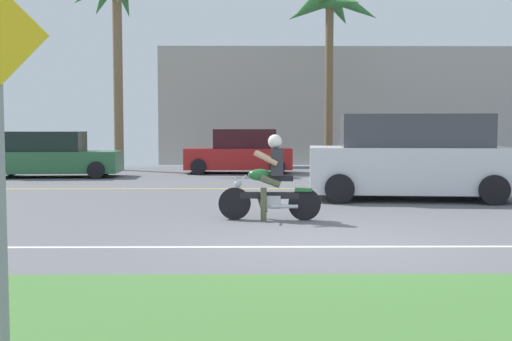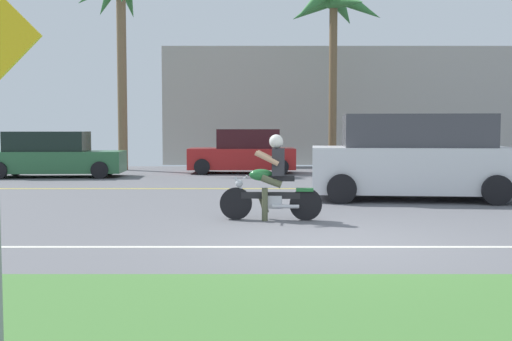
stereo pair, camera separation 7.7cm
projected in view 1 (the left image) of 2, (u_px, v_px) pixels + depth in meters
ground at (308, 214)px, 11.73m from camera, size 56.00×30.00×0.04m
grass_median at (396, 337)px, 4.64m from camera, size 56.00×3.80×0.06m
lane_line_near at (331, 247)px, 8.34m from camera, size 50.40×0.12×0.01m
lane_line_far at (291, 189)px, 16.54m from camera, size 50.40×0.12×0.01m
motorcyclist at (270, 184)px, 10.80m from camera, size 1.80×0.59×1.51m
suv_nearby at (410, 158)px, 14.08m from camera, size 4.79×2.60×1.93m
parked_car_0 at (49, 156)px, 20.58m from camera, size 4.54×2.04×1.52m
parked_car_1 at (240, 153)px, 22.50m from camera, size 3.87×1.87×1.60m
parked_car_2 at (402, 156)px, 20.40m from camera, size 3.88×1.90×1.51m
palm_tree_0 at (331, 12)px, 24.13m from camera, size 3.95×4.01×7.39m
palm_tree_1 at (116, 5)px, 23.81m from camera, size 3.69×3.61×7.80m
building_far at (392, 107)px, 29.56m from camera, size 21.87×4.00×5.31m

